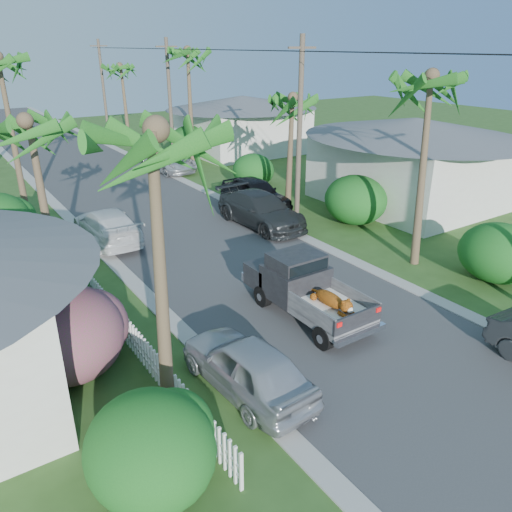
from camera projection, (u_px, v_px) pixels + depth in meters
ground at (430, 388)px, 13.44m from camera, size 120.00×120.00×0.00m
road at (116, 186)px, 32.57m from camera, size 8.00×100.00×0.02m
curb_left at (47, 196)px, 30.37m from camera, size 0.60×100.00×0.06m
curb_right at (176, 177)px, 34.76m from camera, size 0.60×100.00×0.06m
pickup_truck at (301, 285)px, 16.93m from camera, size 1.98×5.12×2.06m
parked_car_rm at (261, 210)px, 25.21m from camera, size 2.50×5.71×1.63m
parked_car_rf at (255, 194)px, 27.90m from camera, size 2.13×4.99×1.68m
parked_car_rd at (169, 161)px, 36.12m from camera, size 2.79×5.34×1.44m
parked_car_ln at (247, 366)px, 13.11m from camera, size 2.05×4.53×1.51m
parked_car_lf at (107, 226)px, 23.19m from camera, size 2.26×5.31×1.53m
palm_l_a at (148, 133)px, 9.85m from camera, size 4.40×4.40×8.20m
palm_l_b at (29, 122)px, 16.74m from camera, size 4.40×4.40×7.40m
palm_r_a at (435, 77)px, 18.34m from camera, size 4.40×4.40×8.70m
palm_r_b at (292, 98)px, 25.96m from camera, size 4.40×4.40×7.20m
palm_r_c at (188, 51)px, 33.33m from camera, size 4.40×4.40×9.40m
palm_r_d at (121, 66)px, 44.73m from camera, size 4.40×4.40×8.00m
shrub_l_a at (151, 449)px, 9.94m from camera, size 2.60×2.86×2.20m
shrub_l_b at (67, 334)px, 13.54m from camera, size 3.00×3.30×2.60m
shrub_l_c at (50, 285)px, 16.92m from camera, size 2.40×2.64×2.00m
shrub_r_a at (499, 253)px, 19.17m from camera, size 2.80×3.08×2.30m
shrub_r_b at (356, 200)px, 25.35m from camera, size 3.00×3.30×2.50m
shrub_r_c at (253, 170)px, 32.17m from camera, size 2.60×2.86×2.10m
shrub_r_d at (190, 142)px, 39.98m from camera, size 3.20×3.52×2.60m
picket_fence at (140, 347)px, 14.39m from camera, size 0.10×11.00×1.00m
house_right_near at (411, 165)px, 28.39m from camera, size 8.00×9.00×4.80m
house_right_far at (242, 126)px, 42.21m from camera, size 9.00×8.00×4.60m
utility_pole_b at (299, 131)px, 24.45m from camera, size 1.60×0.26×9.00m
utility_pole_c at (170, 104)px, 35.93m from camera, size 1.60×0.26×9.00m
utility_pole_d at (104, 89)px, 47.41m from camera, size 1.60×0.26×9.00m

